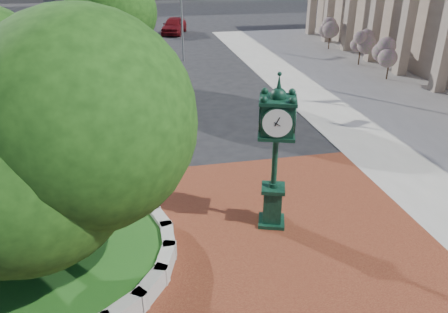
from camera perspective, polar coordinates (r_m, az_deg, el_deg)
ground at (r=13.18m, az=0.68°, el=-10.90°), size 200.00×200.00×0.00m
plaza at (r=12.40m, az=1.71°, el=-13.51°), size 12.00×12.00×0.04m
planter_wall at (r=12.82m, az=-11.45°, el=-11.21°), size 2.96×6.77×0.54m
grass_bed at (r=13.13m, az=-21.67°, el=-12.13°), size 6.10×6.10×0.40m
tree_planter at (r=11.44m, az=-24.48°, el=2.11°), size 5.20×5.20×6.33m
tree_street at (r=28.76m, az=-15.67°, el=15.44°), size 4.40×4.40×5.45m
post_clock at (r=12.69m, az=6.74°, el=1.13°), size 1.21×1.21×4.78m
parked_car at (r=46.20m, az=-6.55°, el=16.64°), size 3.34×5.18×1.64m
shrub_near at (r=30.81m, az=20.87°, el=12.22°), size 1.20×1.20×2.20m
shrub_mid at (r=34.21m, az=17.46°, el=13.90°), size 1.20×1.20×2.20m
shrub_far at (r=39.39m, az=13.71°, el=15.73°), size 1.20×1.20×2.20m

